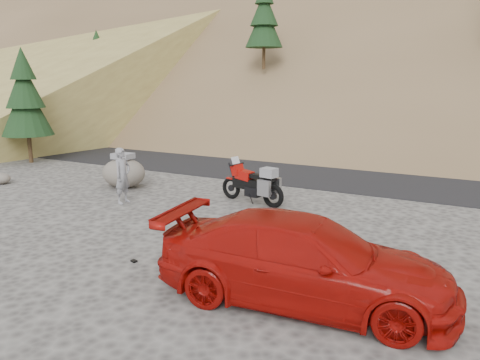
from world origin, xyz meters
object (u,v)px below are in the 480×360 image
Objects in this scene: motorcycle at (254,184)px; red_car at (303,300)px; boulder at (124,173)px; man at (124,203)px.

motorcycle is 0.46× the size of red_car.
man is at bearing -48.37° from boulder.
man is 0.98× the size of boulder.
boulder reaches higher than man.
boulder is (-4.94, -0.22, -0.07)m from motorcycle.
man is at bearing 57.82° from red_car.
red_car is (3.57, -5.27, -0.59)m from motorcycle.
motorcycle is 6.39m from red_car.
boulder is at bearing 53.08° from red_car.
red_car is (7.09, -3.45, 0.00)m from man.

